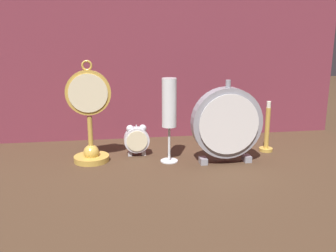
# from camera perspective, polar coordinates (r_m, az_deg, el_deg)

# --- Properties ---
(ground_plane) EXTENTS (4.00, 4.00, 0.00)m
(ground_plane) POSITION_cam_1_polar(r_m,az_deg,el_deg) (1.04, 0.68, -6.45)
(ground_plane) COLOR #422D1E
(fabric_backdrop_drape) EXTENTS (1.29, 0.01, 0.63)m
(fabric_backdrop_drape) POSITION_cam_1_polar(r_m,az_deg,el_deg) (1.29, -1.71, 11.84)
(fabric_backdrop_drape) COLOR brown
(fabric_backdrop_drape) RESTS_ON ground_plane
(pocket_watch_on_stand) EXTENTS (0.13, 0.10, 0.29)m
(pocket_watch_on_stand) POSITION_cam_1_polar(r_m,az_deg,el_deg) (1.08, -11.84, 0.69)
(pocket_watch_on_stand) COLOR gold
(pocket_watch_on_stand) RESTS_ON ground_plane
(alarm_clock_twin_bell) EXTENTS (0.08, 0.03, 0.10)m
(alarm_clock_twin_bell) POSITION_cam_1_polar(r_m,az_deg,el_deg) (1.13, -4.80, -1.95)
(alarm_clock_twin_bell) COLOR silver
(alarm_clock_twin_bell) RESTS_ON ground_plane
(mantel_clock_silver) EXTENTS (0.20, 0.04, 0.24)m
(mantel_clock_silver) POSITION_cam_1_polar(r_m,az_deg,el_deg) (1.06, 8.95, 0.42)
(mantel_clock_silver) COLOR gray
(mantel_clock_silver) RESTS_ON ground_plane
(champagne_flute) EXTENTS (0.05, 0.05, 0.24)m
(champagne_flute) POSITION_cam_1_polar(r_m,az_deg,el_deg) (1.05, 0.34, 2.72)
(champagne_flute) COLOR silver
(champagne_flute) RESTS_ON ground_plane
(brass_candlestick) EXTENTS (0.04, 0.04, 0.16)m
(brass_candlestick) POSITION_cam_1_polar(r_m,az_deg,el_deg) (1.21, 14.82, -1.24)
(brass_candlestick) COLOR gold
(brass_candlestick) RESTS_ON ground_plane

